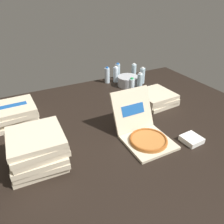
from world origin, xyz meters
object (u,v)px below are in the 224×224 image
Objects in this scene: pizza_stack_left_mid at (15,113)px; water_bottle_0 at (134,72)px; water_bottle_5 at (116,75)px; water_bottle_6 at (118,71)px; pizza_stack_left_far at (37,150)px; napkin_pile at (192,139)px; water_bottle_1 at (132,87)px; open_pizza_box at (144,132)px; water_bottle_2 at (140,82)px; water_bottle_4 at (107,75)px; ice_bucket at (128,81)px; water_bottle_3 at (142,76)px; pizza_stack_left_near at (155,98)px.

water_bottle_0 is (1.59, 0.42, 0.02)m from pizza_stack_left_mid.
water_bottle_5 is 1.00× the size of water_bottle_6.
pizza_stack_left_far is 1.80m from water_bottle_6.
napkin_pile is (-0.34, -1.43, -0.08)m from water_bottle_0.
open_pizza_box is at bearing -114.91° from water_bottle_1.
water_bottle_2 is at bearing 29.18° from pizza_stack_left_far.
water_bottle_4 and water_bottle_6 have the same top height.
water_bottle_0 is (0.20, 0.18, 0.04)m from ice_bucket.
water_bottle_2 is 1.00× the size of water_bottle_5.
napkin_pile is at bearing -87.71° from water_bottle_4.
pizza_stack_left_near is at bearing -109.61° from water_bottle_3.
water_bottle_5 is at bearing -12.89° from water_bottle_4.
pizza_stack_left_mid is at bearing -176.96° from water_bottle_2.
water_bottle_1 and water_bottle_6 have the same top height.
water_bottle_1 is 0.20m from water_bottle_2.
pizza_stack_left_mid is 1.81× the size of water_bottle_0.
water_bottle_6 is (-0.01, 0.85, 0.04)m from pizza_stack_left_near.
ice_bucket is 1.80× the size of napkin_pile.
ice_bucket is at bearing 35.65° from pizza_stack_left_far.
water_bottle_0 is at bearing 76.83° from napkin_pile.
water_bottle_6 is (1.32, 1.23, -0.02)m from pizza_stack_left_far.
water_bottle_4 is 1.46× the size of napkin_pile.
water_bottle_3 is at bearing 31.35° from pizza_stack_left_far.
pizza_stack_left_mid reaches higher than napkin_pile.
water_bottle_4 reaches higher than pizza_stack_left_near.
water_bottle_5 is at bearing 42.47° from pizza_stack_left_far.
water_bottle_6 is (0.48, 1.34, 0.03)m from open_pizza_box.
pizza_stack_left_far is 1.87m from water_bottle_0.
water_bottle_4 is at bearing 21.03° from pizza_stack_left_mid.
water_bottle_1 is at bearing -79.95° from water_bottle_4.
napkin_pile is (-0.16, -0.70, -0.04)m from pizza_stack_left_near.
water_bottle_1 reaches higher than napkin_pile.
pizza_stack_left_near is (1.33, 0.38, -0.06)m from pizza_stack_left_far.
water_bottle_1 is (1.20, 0.67, -0.02)m from pizza_stack_left_far.
water_bottle_0 is at bearing 36.49° from pizza_stack_left_far.
water_bottle_3 is at bearing -56.03° from water_bottle_6.
water_bottle_4 reaches higher than pizza_stack_left_mid.
pizza_stack_left_near is at bearing -82.52° from water_bottle_5.
water_bottle_6 is at bearing 88.54° from ice_bucket.
napkin_pile is at bearing -102.56° from pizza_stack_left_near.
open_pizza_box reaches higher than water_bottle_3.
water_bottle_3 is (0.21, -0.01, 0.04)m from ice_bucket.
water_bottle_2 is (1.38, 0.77, -0.02)m from pizza_stack_left_far.
pizza_stack_left_mid is 1.81× the size of water_bottle_4.
open_pizza_box reaches higher than water_bottle_4.
pizza_stack_left_mid is at bearing 139.28° from open_pizza_box.
water_bottle_3 is (0.32, 0.25, 0.00)m from water_bottle_1.
water_bottle_2 is 0.22m from water_bottle_3.
water_bottle_1 is (-0.31, -0.44, 0.00)m from water_bottle_0.
napkin_pile is (1.26, -1.01, -0.06)m from pizza_stack_left_mid.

